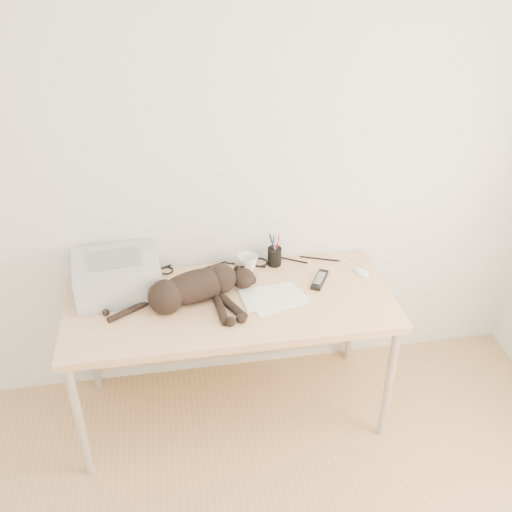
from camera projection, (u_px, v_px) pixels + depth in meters
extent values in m
plane|color=white|center=(218.00, 165.00, 2.80)|extent=(3.50, 0.00, 3.50)
cube|color=tan|center=(231.00, 303.00, 2.80)|extent=(1.60, 0.70, 0.04)
cylinder|color=#BDBDC0|center=(80.00, 422.00, 2.63)|extent=(0.04, 0.04, 0.70)
cylinder|color=#BDBDC0|center=(389.00, 384.00, 2.84)|extent=(0.04, 0.04, 0.70)
cylinder|color=#BDBDC0|center=(90.00, 339.00, 3.13)|extent=(0.04, 0.04, 0.70)
cylinder|color=#BDBDC0|center=(352.00, 312.00, 3.35)|extent=(0.04, 0.04, 0.70)
cube|color=tan|center=(224.00, 315.00, 3.24)|extent=(1.48, 0.02, 0.60)
cube|color=#A6A6AB|center=(117.00, 275.00, 2.80)|extent=(0.44, 0.39, 0.18)
cube|color=black|center=(117.00, 274.00, 2.80)|extent=(0.35, 0.06, 0.11)
cube|color=gray|center=(115.00, 259.00, 2.75)|extent=(0.26, 0.20, 0.01)
cube|color=white|center=(277.00, 299.00, 2.79)|extent=(0.33, 0.27, 0.00)
cube|color=white|center=(270.00, 297.00, 2.80)|extent=(0.30, 0.22, 0.00)
ellipsoid|color=black|center=(195.00, 286.00, 2.74)|extent=(0.41, 0.27, 0.16)
sphere|color=black|center=(165.00, 297.00, 2.68)|extent=(0.17, 0.17, 0.17)
ellipsoid|color=black|center=(243.00, 278.00, 2.84)|extent=(0.14, 0.14, 0.10)
cone|color=black|center=(238.00, 267.00, 2.86)|extent=(0.05, 0.06, 0.05)
cone|color=black|center=(243.00, 267.00, 2.87)|extent=(0.05, 0.06, 0.05)
cylinder|color=black|center=(220.00, 308.00, 2.69)|extent=(0.10, 0.22, 0.04)
cylinder|color=black|center=(231.00, 305.00, 2.71)|extent=(0.10, 0.22, 0.04)
cylinder|color=black|center=(131.00, 310.00, 2.69)|extent=(0.24, 0.10, 0.03)
imported|color=white|center=(248.00, 264.00, 2.98)|extent=(0.13, 0.13, 0.10)
cylinder|color=black|center=(274.00, 256.00, 3.04)|extent=(0.07, 0.07, 0.10)
cylinder|color=#990C0C|center=(273.00, 245.00, 3.00)|extent=(0.01, 0.01, 0.14)
cylinder|color=navy|center=(276.00, 244.00, 3.01)|extent=(0.01, 0.01, 0.14)
cylinder|color=black|center=(275.00, 246.00, 2.99)|extent=(0.01, 0.01, 0.14)
cube|color=gray|center=(246.00, 269.00, 3.01)|extent=(0.11, 0.19, 0.02)
cube|color=black|center=(320.00, 280.00, 2.92)|extent=(0.13, 0.18, 0.02)
ellipsoid|color=white|center=(361.00, 270.00, 2.98)|extent=(0.09, 0.11, 0.03)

